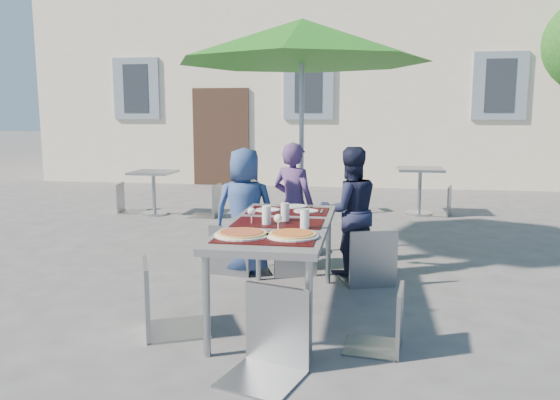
% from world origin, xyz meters
% --- Properties ---
extents(ground, '(90.00, 90.00, 0.00)m').
position_xyz_m(ground, '(0.00, 0.00, 0.00)').
color(ground, '#49494B').
rests_on(ground, ground).
extents(dining_table, '(0.80, 1.85, 0.76)m').
position_xyz_m(dining_table, '(0.63, -0.47, 0.70)').
color(dining_table, '#434348').
rests_on(dining_table, ground).
extents(pizza_near_left, '(0.39, 0.39, 0.03)m').
position_xyz_m(pizza_near_left, '(0.45, -0.98, 0.77)').
color(pizza_near_left, white).
rests_on(pizza_near_left, dining_table).
extents(pizza_near_right, '(0.37, 0.37, 0.03)m').
position_xyz_m(pizza_near_right, '(0.81, -0.95, 0.77)').
color(pizza_near_right, white).
rests_on(pizza_near_right, dining_table).
extents(glassware, '(0.50, 0.46, 0.15)m').
position_xyz_m(glassware, '(0.67, -0.56, 0.83)').
color(glassware, silver).
rests_on(glassware, dining_table).
extents(place_settings, '(0.60, 0.46, 0.01)m').
position_xyz_m(place_settings, '(0.64, 0.14, 0.76)').
color(place_settings, white).
rests_on(place_settings, dining_table).
extents(child_0, '(0.64, 0.42, 1.28)m').
position_xyz_m(child_0, '(0.11, 0.63, 0.64)').
color(child_0, navy).
rests_on(child_0, ground).
extents(child_1, '(0.57, 0.49, 1.32)m').
position_xyz_m(child_1, '(0.56, 0.98, 0.66)').
color(child_1, '#4F346B').
rests_on(child_1, ground).
extents(child_2, '(0.72, 0.56, 1.29)m').
position_xyz_m(child_2, '(1.16, 0.75, 0.65)').
color(child_2, '#191D37').
rests_on(child_2, ground).
extents(chair_0, '(0.48, 0.49, 0.96)m').
position_xyz_m(chair_0, '(-0.01, 0.58, 0.56)').
color(chair_0, gray).
rests_on(chair_0, ground).
extents(chair_1, '(0.56, 0.56, 0.98)m').
position_xyz_m(chair_1, '(0.61, 0.63, 0.57)').
color(chair_1, gray).
rests_on(chair_1, ground).
extents(chair_2, '(0.58, 0.58, 1.04)m').
position_xyz_m(chair_2, '(1.37, 0.42, 0.61)').
color(chair_2, gray).
rests_on(chair_2, ground).
extents(chair_3, '(0.61, 0.60, 1.03)m').
position_xyz_m(chair_3, '(-0.16, -0.99, 0.60)').
color(chair_3, gray).
rests_on(chair_3, ground).
extents(chair_4, '(0.42, 0.42, 0.85)m').
position_xyz_m(chair_4, '(1.48, -1.04, 0.49)').
color(chair_4, gray).
rests_on(chair_4, ground).
extents(chair_5, '(0.56, 0.57, 1.02)m').
position_xyz_m(chair_5, '(0.75, -1.50, 0.60)').
color(chair_5, gray).
rests_on(chair_5, ground).
extents(patio_umbrella, '(2.86, 2.86, 2.66)m').
position_xyz_m(patio_umbrella, '(0.57, 1.54, 2.40)').
color(patio_umbrella, '#B2B4BB').
rests_on(patio_umbrella, ground).
extents(cafe_table_0, '(0.66, 0.66, 0.71)m').
position_xyz_m(cafe_table_0, '(-2.08, 3.61, 0.47)').
color(cafe_table_0, '#B2B4BB').
rests_on(cafe_table_0, ground).
extents(bg_chair_l_0, '(0.48, 0.48, 0.92)m').
position_xyz_m(bg_chair_l_0, '(-2.62, 3.76, 0.54)').
color(bg_chair_l_0, gray).
rests_on(bg_chair_l_0, ground).
extents(bg_chair_r_0, '(0.44, 0.43, 0.98)m').
position_xyz_m(bg_chair_r_0, '(-1.12, 3.59, 0.58)').
color(bg_chair_r_0, gray).
rests_on(bg_chair_r_0, ground).
extents(cafe_table_1, '(0.71, 0.71, 0.76)m').
position_xyz_m(cafe_table_1, '(2.16, 4.29, 0.52)').
color(cafe_table_1, '#B2B4BB').
rests_on(cafe_table_1, ground).
extents(bg_chair_l_1, '(0.49, 0.49, 0.87)m').
position_xyz_m(bg_chair_l_1, '(1.29, 4.46, 0.51)').
color(bg_chair_l_1, gray).
rests_on(bg_chair_l_1, ground).
extents(bg_chair_r_1, '(0.49, 0.48, 0.90)m').
position_xyz_m(bg_chair_r_1, '(2.54, 4.29, 0.53)').
color(bg_chair_r_1, gray).
rests_on(bg_chair_r_1, ground).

